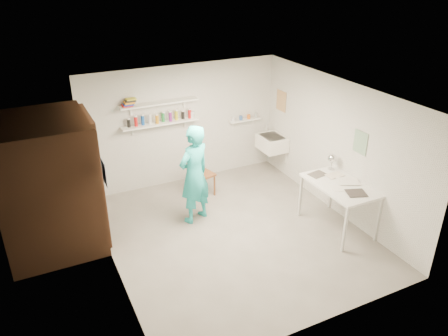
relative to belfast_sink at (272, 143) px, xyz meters
name	(u,v)px	position (x,y,z in m)	size (l,w,h in m)	color
floor	(234,234)	(-1.75, -1.70, -0.71)	(4.00, 4.50, 0.02)	slate
ceiling	(236,94)	(-1.75, -1.70, 1.71)	(4.00, 4.50, 0.02)	silver
wall_back	(183,125)	(-1.75, 0.56, 0.50)	(4.00, 0.02, 2.40)	silver
wall_front	(326,247)	(-1.75, -3.96, 0.50)	(4.00, 0.02, 2.40)	silver
wall_left	(106,197)	(-3.76, -1.70, 0.50)	(0.02, 4.50, 2.40)	silver
wall_right	(337,147)	(0.26, -1.70, 0.50)	(0.02, 4.50, 2.40)	silver
doorway_recess	(95,179)	(-3.74, -0.65, 0.30)	(0.02, 0.90, 2.00)	black
corridor_box	(47,185)	(-4.45, -0.65, 0.35)	(1.40, 1.50, 2.10)	brown
door_lintel	(87,116)	(-3.72, -0.65, 1.35)	(0.06, 1.05, 0.10)	brown
door_jamb_near	(102,192)	(-3.72, -1.15, 0.30)	(0.06, 0.10, 2.00)	brown
door_jamb_far	(90,166)	(-3.72, -0.15, 0.30)	(0.06, 0.10, 2.00)	brown
shelf_lower	(161,123)	(-2.25, 0.43, 0.65)	(1.50, 0.22, 0.03)	white
shelf_upper	(159,103)	(-2.25, 0.43, 1.05)	(1.50, 0.22, 0.03)	white
ledge_shelf	(245,120)	(-0.40, 0.47, 0.42)	(0.70, 0.14, 0.03)	white
poster_left	(104,173)	(-3.74, -1.65, 0.85)	(0.01, 0.28, 0.36)	#334C7F
poster_right_a	(281,101)	(0.24, 0.10, 0.85)	(0.01, 0.34, 0.42)	#995933
poster_right_b	(360,142)	(0.24, -2.25, 0.80)	(0.01, 0.30, 0.38)	#3F724C
belfast_sink	(272,143)	(0.00, 0.00, 0.00)	(0.48, 0.60, 0.30)	white
man	(194,175)	(-2.16, -0.99, 0.18)	(0.64, 0.42, 1.76)	#26BDBE
wall_clock	(194,154)	(-2.08, -0.79, 0.47)	(0.32, 0.32, 0.04)	beige
wooden_chair	(202,174)	(-1.71, -0.24, -0.25)	(0.42, 0.40, 0.89)	brown
work_table	(338,206)	(-0.11, -2.30, -0.28)	(0.76, 1.26, 0.84)	silver
desk_lamp	(332,158)	(0.10, -1.79, 0.36)	(0.16, 0.16, 0.16)	silver
spray_cans	(160,118)	(-2.25, 0.43, 0.75)	(1.32, 0.06, 0.17)	black
book_stack	(129,103)	(-2.81, 0.43, 1.14)	(0.26, 0.14, 0.14)	red
ledge_pots	(245,117)	(-0.40, 0.47, 0.48)	(0.48, 0.07, 0.09)	silver
papers	(341,184)	(-0.11, -2.30, 0.15)	(0.30, 0.22, 0.02)	silver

